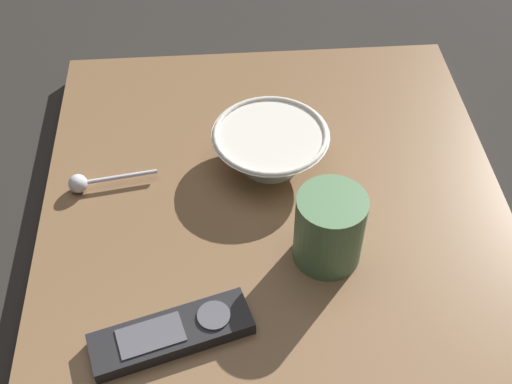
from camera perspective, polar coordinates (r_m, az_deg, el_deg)
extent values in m
plane|color=black|center=(0.94, 1.52, -1.80)|extent=(6.00, 6.00, 0.00)
cube|color=brown|center=(0.92, 1.55, -1.05)|extent=(0.66, 0.63, 0.04)
cylinder|color=beige|center=(0.95, 1.13, 2.78)|extent=(0.09, 0.09, 0.01)
cone|color=beige|center=(0.93, 1.16, 3.94)|extent=(0.16, 0.16, 0.05)
torus|color=beige|center=(0.92, 1.18, 4.96)|extent=(0.16, 0.16, 0.01)
cylinder|color=#4C724C|center=(0.81, 6.32, -3.14)|extent=(0.09, 0.09, 0.10)
cylinder|color=silver|center=(0.93, -11.56, 1.29)|extent=(0.02, 0.10, 0.01)
sphere|color=silver|center=(0.94, -15.06, 0.70)|extent=(0.03, 0.03, 0.03)
cube|color=black|center=(0.78, -7.27, -12.02)|extent=(0.10, 0.19, 0.02)
cylinder|color=#4C4C54|center=(0.77, -3.66, -10.55)|extent=(0.04, 0.04, 0.00)
cube|color=#4C4C54|center=(0.77, -9.04, -12.09)|extent=(0.06, 0.08, 0.00)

